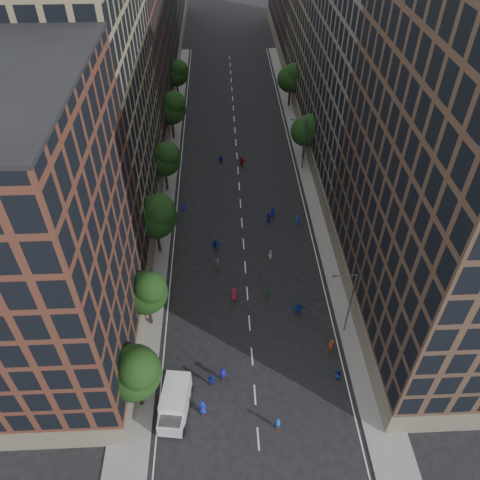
{
  "coord_description": "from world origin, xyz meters",
  "views": [
    {
      "loc": [
        -2.6,
        -19.92,
        42.83
      ],
      "look_at": [
        -0.55,
        25.57,
        2.0
      ],
      "focal_mm": 35.0,
      "sensor_mm": 36.0,
      "label": 1
    }
  ],
  "objects": [
    {
      "name": "sidewalk_left",
      "position": [
        -12.0,
        47.5,
        0.07
      ],
      "size": [
        4.0,
        105.0,
        0.15
      ],
      "primitive_type": "cube",
      "color": "slate",
      "rests_on": "ground"
    },
    {
      "name": "skater_4",
      "position": [
        -4.31,
        5.81,
        0.85
      ],
      "size": [
        1.07,
        0.69,
        1.69
      ],
      "primitive_type": "imported",
      "rotation": [
        0.0,
        0.0,
        2.84
      ],
      "color": "#13279A",
      "rests_on": "ground"
    },
    {
      "name": "skater_2",
      "position": [
        8.5,
        5.86,
        0.82
      ],
      "size": [
        0.87,
        0.72,
        1.64
      ],
      "primitive_type": "imported",
      "rotation": [
        0.0,
        0.0,
        3.01
      ],
      "color": "#142EA3",
      "rests_on": "ground"
    },
    {
      "name": "skater_0",
      "position": [
        -5.17,
        2.85,
        0.91
      ],
      "size": [
        0.93,
        0.64,
        1.82
      ],
      "primitive_type": "imported",
      "rotation": [
        0.0,
        0.0,
        3.08
      ],
      "color": "#1623B3",
      "rests_on": "ground"
    },
    {
      "name": "skater_11",
      "position": [
        -3.78,
        26.02,
        0.88
      ],
      "size": [
        1.69,
        0.77,
        1.76
      ],
      "primitive_type": "imported",
      "rotation": [
        0.0,
        0.0,
        2.98
      ],
      "color": "navy",
      "rests_on": "ground"
    },
    {
      "name": "tree_left_0",
      "position": [
        -11.01,
        3.85,
        5.96
      ],
      "size": [
        5.2,
        5.2,
        8.83
      ],
      "color": "black",
      "rests_on": "ground"
    },
    {
      "name": "tree_left_2",
      "position": [
        -10.99,
        25.83,
        6.36
      ],
      "size": [
        5.6,
        5.6,
        9.45
      ],
      "color": "black",
      "rests_on": "ground"
    },
    {
      "name": "skater_12",
      "position": [
        4.51,
        32.67,
        0.8
      ],
      "size": [
        0.89,
        0.7,
        1.6
      ],
      "primitive_type": "imported",
      "rotation": [
        0.0,
        0.0,
        2.86
      ],
      "color": "#13139E",
      "rests_on": "ground"
    },
    {
      "name": "bldg_left_d",
      "position": [
        -19.0,
        82.0,
        16.0
      ],
      "size": [
        14.0,
        28.0,
        32.0
      ],
      "primitive_type": "cube",
      "color": "#312621",
      "rests_on": "ground"
    },
    {
      "name": "cargo_van",
      "position": [
        -7.78,
        3.13,
        1.53
      ],
      "size": [
        3.25,
        5.73,
        2.9
      ],
      "rotation": [
        0.0,
        0.0,
        -0.13
      ],
      "color": "silver",
      "rests_on": "ground"
    },
    {
      "name": "ground",
      "position": [
        0.0,
        40.0,
        0.0
      ],
      "size": [
        240.0,
        240.0,
        0.0
      ],
      "primitive_type": "plane",
      "color": "black",
      "rests_on": "ground"
    },
    {
      "name": "skater_13",
      "position": [
        -8.5,
        34.12,
        0.89
      ],
      "size": [
        0.7,
        0.51,
        1.77
      ],
      "primitive_type": "imported",
      "rotation": [
        0.0,
        0.0,
        3.28
      ],
      "color": "#152AAE",
      "rests_on": "ground"
    },
    {
      "name": "skater_5",
      "position": [
        5.68,
        14.5,
        0.92
      ],
      "size": [
        1.76,
        0.72,
        1.84
      ],
      "primitive_type": "imported",
      "rotation": [
        0.0,
        0.0,
        3.25
      ],
      "color": "navy",
      "rests_on": "ground"
    },
    {
      "name": "skater_9",
      "position": [
        -3.6,
        22.42,
        0.78
      ],
      "size": [
        1.06,
        0.69,
        1.55
      ],
      "primitive_type": "imported",
      "rotation": [
        0.0,
        0.0,
        3.02
      ],
      "color": "#3B3C40",
      "rests_on": "ground"
    },
    {
      "name": "tree_left_4",
      "position": [
        -11.0,
        55.84,
        6.1
      ],
      "size": [
        5.4,
        5.4,
        9.08
      ],
      "color": "black",
      "rests_on": "ground"
    },
    {
      "name": "tree_left_5",
      "position": [
        -11.02,
        71.86,
        5.68
      ],
      "size": [
        4.8,
        4.8,
        8.33
      ],
      "color": "black",
      "rests_on": "ground"
    },
    {
      "name": "skater_1",
      "position": [
        1.89,
        1.0,
        0.77
      ],
      "size": [
        0.57,
        0.38,
        1.53
      ],
      "primitive_type": "imported",
      "rotation": [
        0.0,
        0.0,
        3.12
      ],
      "color": "blue",
      "rests_on": "ground"
    },
    {
      "name": "skater_17",
      "position": [
        0.63,
        46.15,
        0.9
      ],
      "size": [
        1.74,
        0.81,
        1.8
      ],
      "primitive_type": "imported",
      "rotation": [
        0.0,
        0.0,
        2.97
      ],
      "color": "maroon",
      "rests_on": "ground"
    },
    {
      "name": "tree_right_a",
      "position": [
        11.38,
        47.85,
        5.63
      ],
      "size": [
        5.0,
        5.0,
        8.39
      ],
      "color": "black",
      "rests_on": "ground"
    },
    {
      "name": "skater_8",
      "position": [
        3.29,
        23.78,
        0.75
      ],
      "size": [
        0.74,
        0.59,
        1.51
      ],
      "primitive_type": "imported",
      "rotation": [
        0.0,
        0.0,
        3.12
      ],
      "color": "silver",
      "rests_on": "ground"
    },
    {
      "name": "bldg_left_b",
      "position": [
        -19.0,
        35.0,
        17.0
      ],
      "size": [
        14.0,
        26.0,
        34.0
      ],
      "primitive_type": "cube",
      "color": "#837455",
      "rests_on": "ground"
    },
    {
      "name": "skater_6",
      "position": [
        -1.64,
        17.17,
        0.88
      ],
      "size": [
        0.99,
        0.81,
        1.76
      ],
      "primitive_type": "imported",
      "rotation": [
        0.0,
        0.0,
        2.8
      ],
      "color": "#A71B39",
      "rests_on": "ground"
    },
    {
      "name": "skater_15",
      "position": [
        7.8,
        30.66,
        0.8
      ],
      "size": [
        1.09,
        0.71,
        1.59
      ],
      "primitive_type": "imported",
      "rotation": [
        0.0,
        0.0,
        3.26
      ],
      "color": "#123798",
      "rests_on": "ground"
    },
    {
      "name": "bldg_left_c",
      "position": [
        -19.0,
        58.0,
        14.0
      ],
      "size": [
        14.0,
        20.0,
        28.0
      ],
      "primitive_type": "cube",
      "color": "#542C20",
      "rests_on": "ground"
    },
    {
      "name": "streetlamp_far",
      "position": [
        10.37,
        45.0,
        5.17
      ],
      "size": [
        2.64,
        0.22,
        9.06
      ],
      "color": "#595B60",
      "rests_on": "ground"
    },
    {
      "name": "tree_right_b",
      "position": [
        11.39,
        67.85,
        5.96
      ],
      "size": [
        5.2,
        5.2,
        8.83
      ],
      "color": "black",
      "rests_on": "ground"
    },
    {
      "name": "bldg_left_a",
      "position": [
        -19.0,
        11.0,
        15.0
      ],
      "size": [
        14.0,
        22.0,
        30.0
      ],
      "primitive_type": "cube",
      "color": "#542C20",
      "rests_on": "ground"
    },
    {
      "name": "bldg_right_a",
      "position": [
        19.0,
        15.0,
        18.0
      ],
      "size": [
        14.0,
        30.0,
        36.0
      ],
      "primitive_type": "cube",
      "color": "#4B3528",
      "rests_on": "ground"
    },
    {
      "name": "bldg_right_b",
      "position": [
        19.0,
        44.0,
        16.5
      ],
      "size": [
        14.0,
        28.0,
        33.0
      ],
      "primitive_type": "cube",
      "color": "#635A52",
      "rests_on": "ground"
    },
    {
      "name": "sidewalk_right",
      "position": [
        12.0,
        47.5,
        0.07
      ],
      "size": [
        4.0,
        105.0,
        0.15
      ],
      "primitive_type": "cube",
      "color": "slate",
      "rests_on": "ground"
    },
    {
      "name": "skater_14",
      "position": [
        3.65,
        31.15,
        0.88
      ],
      "size": [
        1.02,
        0.91,
        1.76
      ],
      "primitive_type": "imported",
      "rotation": [
        0.0,
        0.0,
        3.46
      ],
      "color": "#13139D",
      "rests_on": "ground"
    },
    {
      "name": "streetlamp_near",
      "position": [
        10.37,
        12.0,
        5.17
      ],
      "size": [
        2.64,
        0.22,
        9.06
      ],
      "color": "#595B60",
      "rests_on": "ground"
    },
    {
      "name": "skater_10",
      "position": [
        2.25,
        17.04,
        0.86
      ],
      "size": [
        1.07,
        0.61,
        1.73
      ],
      "primitive_type": "imported",
      "rotation": [
        0.0,
        0.0,
        3.33
      ],
      "color": "#1E673B",
      "rests_on": "ground"
    },
    {
      "name": "skater_3",
      "position": [
        -3.15,
        6.4,
        0.8
      ],
      "size": [
        1.07,
        0.65,
        1.6
      ],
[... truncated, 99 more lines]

